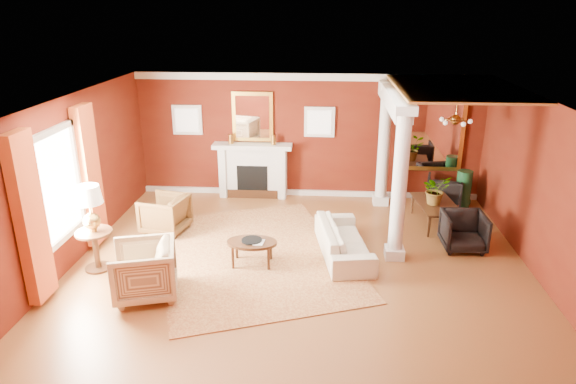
# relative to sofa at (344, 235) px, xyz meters

# --- Properties ---
(ground) EXTENTS (8.00, 8.00, 0.00)m
(ground) POSITION_rel_sofa_xyz_m (-0.78, -0.35, -0.39)
(ground) COLOR brown
(ground) RESTS_ON ground
(room_shell) EXTENTS (8.04, 7.04, 2.92)m
(room_shell) POSITION_rel_sofa_xyz_m (-0.78, -0.35, 1.63)
(room_shell) COLOR #55190B
(room_shell) RESTS_ON ground
(fireplace) EXTENTS (1.85, 0.42, 1.29)m
(fireplace) POSITION_rel_sofa_xyz_m (-2.08, 2.97, 0.25)
(fireplace) COLOR silver
(fireplace) RESTS_ON ground
(overmantel_mirror) EXTENTS (0.95, 0.07, 1.15)m
(overmantel_mirror) POSITION_rel_sofa_xyz_m (-2.08, 3.10, 1.51)
(overmantel_mirror) COLOR yellow
(overmantel_mirror) RESTS_ON fireplace
(flank_window_left) EXTENTS (0.70, 0.07, 0.70)m
(flank_window_left) POSITION_rel_sofa_xyz_m (-3.63, 3.11, 1.41)
(flank_window_left) COLOR silver
(flank_window_left) RESTS_ON room_shell
(flank_window_right) EXTENTS (0.70, 0.07, 0.70)m
(flank_window_right) POSITION_rel_sofa_xyz_m (-0.53, 3.11, 1.41)
(flank_window_right) COLOR silver
(flank_window_right) RESTS_ON room_shell
(left_window) EXTENTS (0.21, 2.55, 2.60)m
(left_window) POSITION_rel_sofa_xyz_m (-4.67, -0.95, 1.03)
(left_window) COLOR white
(left_window) RESTS_ON room_shell
(column_front) EXTENTS (0.36, 0.36, 2.80)m
(column_front) POSITION_rel_sofa_xyz_m (0.92, -0.05, 1.04)
(column_front) COLOR silver
(column_front) RESTS_ON ground
(column_back) EXTENTS (0.36, 0.36, 2.80)m
(column_back) POSITION_rel_sofa_xyz_m (0.92, 2.65, 1.04)
(column_back) COLOR silver
(column_back) RESTS_ON ground
(header_beam) EXTENTS (0.30, 3.20, 0.32)m
(header_beam) POSITION_rel_sofa_xyz_m (0.92, 1.55, 2.23)
(header_beam) COLOR silver
(header_beam) RESTS_ON column_front
(amber_ceiling) EXTENTS (2.30, 3.40, 0.04)m
(amber_ceiling) POSITION_rel_sofa_xyz_m (2.07, 1.40, 2.48)
(amber_ceiling) COLOR #C37E39
(amber_ceiling) RESTS_ON room_shell
(dining_mirror) EXTENTS (1.30, 0.07, 1.70)m
(dining_mirror) POSITION_rel_sofa_xyz_m (2.12, 3.10, 1.16)
(dining_mirror) COLOR yellow
(dining_mirror) RESTS_ON room_shell
(chandelier) EXTENTS (0.60, 0.62, 0.75)m
(chandelier) POSITION_rel_sofa_xyz_m (2.12, 1.45, 1.86)
(chandelier) COLOR #A47A33
(chandelier) RESTS_ON room_shell
(crown_trim) EXTENTS (8.00, 0.08, 0.16)m
(crown_trim) POSITION_rel_sofa_xyz_m (-0.78, 3.11, 2.43)
(crown_trim) COLOR silver
(crown_trim) RESTS_ON room_shell
(base_trim) EXTENTS (8.00, 0.08, 0.12)m
(base_trim) POSITION_rel_sofa_xyz_m (-0.78, 3.11, -0.33)
(base_trim) COLOR silver
(base_trim) RESTS_ON ground
(rug) EXTENTS (4.59, 5.24, 0.02)m
(rug) POSITION_rel_sofa_xyz_m (-1.67, -0.15, -0.38)
(rug) COLOR maroon
(rug) RESTS_ON ground
(sofa) EXTENTS (0.91, 2.07, 0.78)m
(sofa) POSITION_rel_sofa_xyz_m (0.00, 0.00, 0.00)
(sofa) COLOR beige
(sofa) RESTS_ON ground
(armchair_leopard) EXTENTS (0.92, 0.96, 0.84)m
(armchair_leopard) POSITION_rel_sofa_xyz_m (-3.57, 0.77, 0.03)
(armchair_leopard) COLOR black
(armchair_leopard) RESTS_ON ground
(armchair_stripe) EXTENTS (1.10, 1.14, 0.97)m
(armchair_stripe) POSITION_rel_sofa_xyz_m (-3.15, -1.66, 0.09)
(armchair_stripe) COLOR tan
(armchair_stripe) RESTS_ON ground
(coffee_table) EXTENTS (0.89, 0.89, 0.45)m
(coffee_table) POSITION_rel_sofa_xyz_m (-1.62, -0.50, 0.01)
(coffee_table) COLOR black
(coffee_table) RESTS_ON ground
(coffee_book) EXTENTS (0.18, 0.04, 0.25)m
(coffee_book) POSITION_rel_sofa_xyz_m (-1.58, -0.55, 0.18)
(coffee_book) COLOR black
(coffee_book) RESTS_ON coffee_table
(side_table) EXTENTS (0.61, 0.61, 1.54)m
(side_table) POSITION_rel_sofa_xyz_m (-4.28, -0.86, 0.65)
(side_table) COLOR black
(side_table) RESTS_ON ground
(dining_table) EXTENTS (0.62, 1.41, 0.76)m
(dining_table) POSITION_rel_sofa_xyz_m (1.97, 1.54, -0.01)
(dining_table) COLOR black
(dining_table) RESTS_ON ground
(dining_chair_near) EXTENTS (0.78, 0.73, 0.78)m
(dining_chair_near) POSITION_rel_sofa_xyz_m (2.24, 0.41, -0.00)
(dining_chair_near) COLOR black
(dining_chair_near) RESTS_ON ground
(dining_chair_far) EXTENTS (0.90, 0.86, 0.78)m
(dining_chair_far) POSITION_rel_sofa_xyz_m (2.33, 2.61, -0.00)
(dining_chair_far) COLOR black
(dining_chair_far) RESTS_ON ground
(green_urn) EXTENTS (0.38, 0.38, 0.91)m
(green_urn) POSITION_rel_sofa_xyz_m (2.72, 2.48, -0.04)
(green_urn) COLOR #133D1F
(green_urn) RESTS_ON ground
(potted_plant) EXTENTS (0.76, 0.79, 0.48)m
(potted_plant) POSITION_rel_sofa_xyz_m (1.89, 1.50, 0.61)
(potted_plant) COLOR #26591E
(potted_plant) RESTS_ON dining_table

